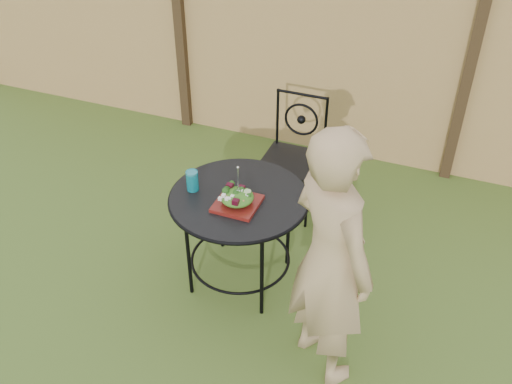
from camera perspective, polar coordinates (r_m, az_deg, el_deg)
ground at (r=4.01m, az=-4.20°, el=-10.71°), size 60.00×60.00×0.00m
fence at (r=5.19m, az=5.88°, el=13.65°), size 8.00×0.12×1.90m
patio_table at (r=3.77m, az=-1.68°, el=-2.11°), size 0.92×0.92×0.72m
patio_chair at (r=4.55m, az=3.83°, el=3.98°), size 0.46×0.46×0.95m
diner at (r=3.10m, az=7.45°, el=-6.80°), size 0.72×0.68×1.65m
salad_plate at (r=3.60m, az=-1.88°, el=-1.17°), size 0.27×0.27×0.02m
salad at (r=3.57m, az=-1.90°, el=-0.51°), size 0.21×0.21×0.08m
fork at (r=3.49m, az=-1.79°, el=1.16°), size 0.01×0.01×0.18m
drinking_glass at (r=3.73m, az=-6.39°, el=1.14°), size 0.08×0.08×0.14m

